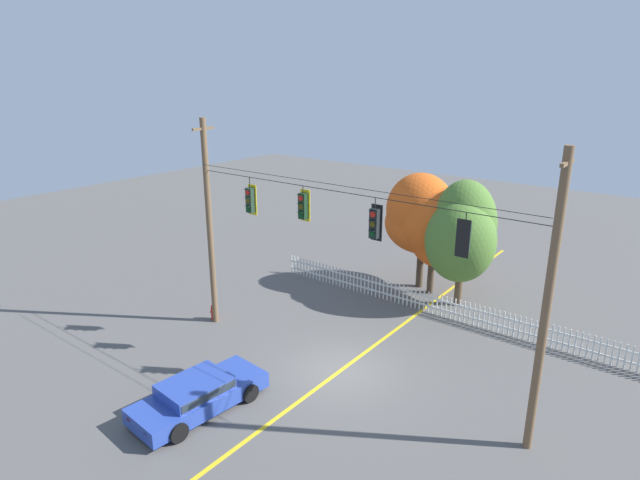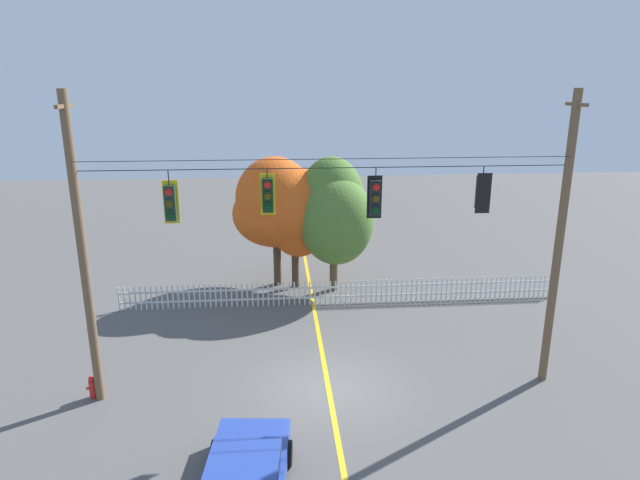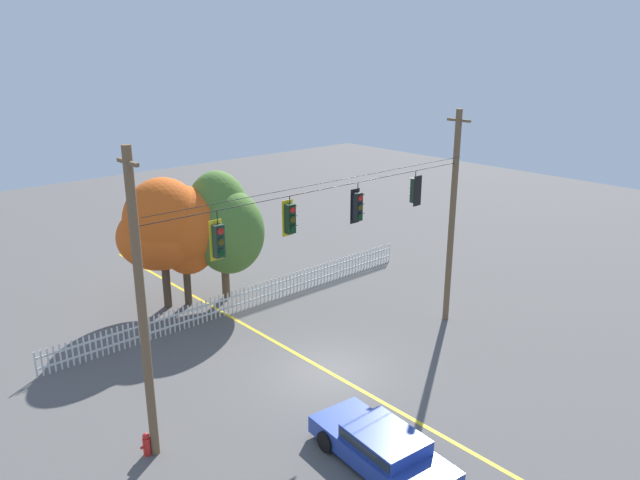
# 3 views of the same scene
# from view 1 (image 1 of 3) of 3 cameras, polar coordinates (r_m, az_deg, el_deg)

# --- Properties ---
(ground) EXTENTS (80.00, 80.00, 0.00)m
(ground) POSITION_cam_1_polar(r_m,az_deg,el_deg) (20.81, 2.18, -13.94)
(ground) COLOR #565451
(lane_centerline_stripe) EXTENTS (0.16, 36.00, 0.01)m
(lane_centerline_stripe) POSITION_cam_1_polar(r_m,az_deg,el_deg) (20.81, 2.18, -13.93)
(lane_centerline_stripe) COLOR gold
(lane_centerline_stripe) RESTS_ON ground
(signal_support_span) EXTENTS (14.25, 1.10, 9.14)m
(signal_support_span) POSITION_cam_1_polar(r_m,az_deg,el_deg) (18.78, 2.34, -1.73)
(signal_support_span) COLOR brown
(signal_support_span) RESTS_ON ground
(traffic_signal_eastbound_side) EXTENTS (0.43, 0.38, 1.54)m
(traffic_signal_eastbound_side) POSITION_cam_1_polar(r_m,az_deg,el_deg) (21.16, -7.51, 4.29)
(traffic_signal_eastbound_side) COLOR black
(traffic_signal_southbound_primary) EXTENTS (0.43, 0.38, 1.35)m
(traffic_signal_southbound_primary) POSITION_cam_1_polar(r_m,az_deg,el_deg) (19.35, -1.82, 3.70)
(traffic_signal_southbound_primary) COLOR black
(traffic_signal_northbound_primary) EXTENTS (0.43, 0.38, 1.51)m
(traffic_signal_northbound_primary) POSITION_cam_1_polar(r_m,az_deg,el_deg) (17.67, 5.93, 1.81)
(traffic_signal_northbound_primary) COLOR black
(traffic_signal_westbound_side) EXTENTS (0.43, 0.38, 1.36)m
(traffic_signal_westbound_side) POSITION_cam_1_polar(r_m,az_deg,el_deg) (16.28, 15.31, 0.27)
(traffic_signal_westbound_side) COLOR black
(white_picket_fence) EXTENTS (19.05, 0.06, 1.05)m
(white_picket_fence) POSITION_cam_1_polar(r_m,az_deg,el_deg) (25.30, 13.66, -7.07)
(white_picket_fence) COLOR silver
(white_picket_fence) RESTS_ON ground
(autumn_maple_near_fence) EXTENTS (3.98, 3.74, 6.12)m
(autumn_maple_near_fence) POSITION_cam_1_polar(r_m,az_deg,el_deg) (27.46, 10.90, 2.41)
(autumn_maple_near_fence) COLOR #473828
(autumn_maple_near_fence) RESTS_ON ground
(autumn_maple_mid) EXTENTS (4.11, 3.57, 5.59)m
(autumn_maple_mid) POSITION_cam_1_polar(r_m,az_deg,el_deg) (26.89, 12.47, 1.63)
(autumn_maple_mid) COLOR #473828
(autumn_maple_mid) RESTS_ON ground
(autumn_oak_far_east) EXTENTS (3.30, 3.74, 6.16)m
(autumn_oak_far_east) POSITION_cam_1_polar(r_m,az_deg,el_deg) (25.64, 15.07, 0.73)
(autumn_oak_far_east) COLOR brown
(autumn_oak_far_east) RESTS_ON ground
(parked_car) EXTENTS (2.33, 4.76, 1.15)m
(parked_car) POSITION_cam_1_polar(r_m,az_deg,el_deg) (18.91, -13.00, -15.85)
(parked_car) COLOR #28429E
(parked_car) RESTS_ON ground
(fire_hydrant) EXTENTS (0.38, 0.22, 0.74)m
(fire_hydrant) POSITION_cam_1_polar(r_m,az_deg,el_deg) (25.02, -11.44, -7.61)
(fire_hydrant) COLOR red
(fire_hydrant) RESTS_ON ground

